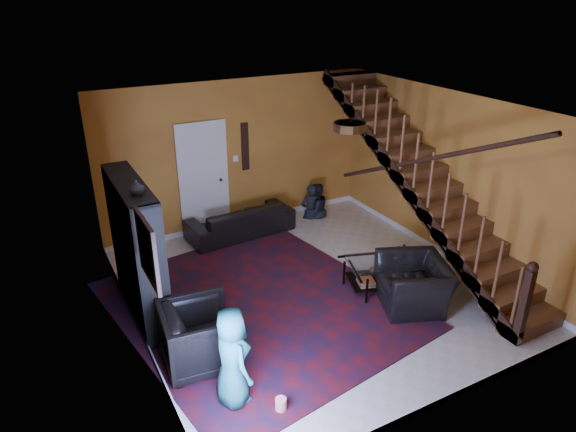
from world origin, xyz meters
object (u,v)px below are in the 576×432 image
at_px(sofa, 240,220).
at_px(armchair_left, 201,336).
at_px(coffee_table, 383,272).
at_px(armchair_right, 414,283).
at_px(bookshelf, 138,253).

height_order(sofa, armchair_left, armchair_left).
relative_size(armchair_left, coffee_table, 0.70).
relative_size(sofa, armchair_right, 1.89).
bearing_deg(armchair_right, sofa, -136.56).
relative_size(bookshelf, armchair_right, 1.90).
bearing_deg(sofa, armchair_left, 54.35).
relative_size(armchair_right, coffee_table, 0.83).
bearing_deg(bookshelf, sofa, 37.46).
xyz_separation_m(bookshelf, coffee_table, (3.44, -1.02, -0.72)).
distance_m(bookshelf, armchair_right, 3.92).
distance_m(bookshelf, coffee_table, 3.66).
distance_m(sofa, armchair_right, 3.57).
bearing_deg(armchair_right, armchair_left, -71.70).
distance_m(bookshelf, sofa, 2.88).
xyz_separation_m(bookshelf, armchair_left, (0.35, -1.41, -0.56)).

